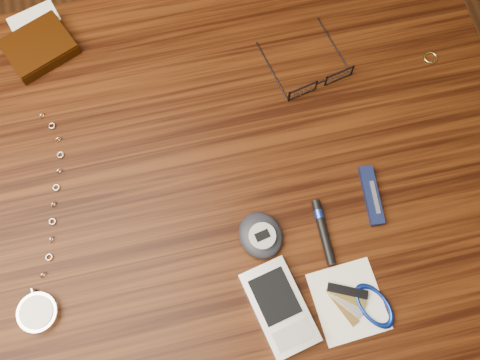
% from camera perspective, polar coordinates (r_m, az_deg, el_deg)
% --- Properties ---
extents(ground, '(3.80, 3.80, 0.00)m').
position_cam_1_polar(ground, '(1.48, -3.34, -10.17)').
color(ground, '#472814').
rests_on(ground, ground).
extents(desk, '(1.00, 0.70, 0.75)m').
position_cam_1_polar(desk, '(0.85, -5.76, -3.36)').
color(desk, '#341708').
rests_on(desk, ground).
extents(wallet_and_card, '(0.12, 0.15, 0.02)m').
position_cam_1_polar(wallet_and_card, '(0.89, -20.64, 13.20)').
color(wallet_and_card, black).
rests_on(wallet_and_card, desk).
extents(eyeglasses, '(0.13, 0.13, 0.02)m').
position_cam_1_polar(eyeglasses, '(0.81, 8.39, 10.50)').
color(eyeglasses, black).
rests_on(eyeglasses, desk).
extents(gold_ring, '(0.02, 0.02, 0.00)m').
position_cam_1_polar(gold_ring, '(0.88, 19.65, 12.20)').
color(gold_ring, tan).
rests_on(gold_ring, desk).
extents(pocket_watch, '(0.08, 0.31, 0.02)m').
position_cam_1_polar(pocket_watch, '(0.75, -20.69, -12.47)').
color(pocket_watch, silver).
rests_on(pocket_watch, desk).
extents(pda_phone, '(0.09, 0.13, 0.02)m').
position_cam_1_polar(pda_phone, '(0.71, 4.22, -13.41)').
color(pda_phone, '#B6B6BB').
rests_on(pda_phone, desk).
extents(pedometer, '(0.07, 0.08, 0.03)m').
position_cam_1_polar(pedometer, '(0.72, 2.22, -5.92)').
color(pedometer, '#20222C').
rests_on(pedometer, desk).
extents(notepad_keys, '(0.11, 0.10, 0.01)m').
position_cam_1_polar(notepad_keys, '(0.73, 12.82, -12.71)').
color(notepad_keys, white).
rests_on(notepad_keys, desk).
extents(pocket_knife, '(0.03, 0.09, 0.01)m').
position_cam_1_polar(pocket_knife, '(0.76, 13.85, -1.61)').
color(pocket_knife, '#0E133A').
rests_on(pocket_knife, desk).
extents(black_blue_pen, '(0.01, 0.09, 0.01)m').
position_cam_1_polar(black_blue_pen, '(0.73, 8.82, -5.27)').
color(black_blue_pen, black).
rests_on(black_blue_pen, desk).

